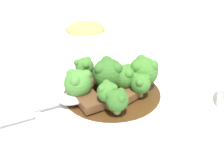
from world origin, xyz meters
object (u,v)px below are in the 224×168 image
main_plate (112,95)px  serving_spoon (63,101)px  broccoli_floret_6 (124,76)px  beef_strip_4 (108,74)px  broccoli_floret_5 (78,83)px  beef_strip_3 (126,79)px  broccoli_floret_0 (85,66)px  broccoli_floret_3 (117,100)px  broccoli_floret_4 (143,71)px  broccoli_floret_7 (108,92)px  beef_strip_0 (120,98)px  side_bowl_appetizer (86,35)px  beef_strip_1 (90,102)px  broccoli_floret_1 (108,73)px  beef_strip_2 (86,85)px  broccoli_floret_2 (140,83)px

main_plate → serving_spoon: 0.09m
main_plate → broccoli_floret_6: bearing=-53.5°
beef_strip_4 → broccoli_floret_5: 0.09m
beef_strip_3 → broccoli_floret_0: 0.08m
broccoli_floret_3 → broccoli_floret_4: broccoli_floret_4 is taller
beef_strip_4 → broccoli_floret_6: broccoli_floret_6 is taller
beef_strip_3 → broccoli_floret_0: (-0.03, 0.07, 0.02)m
beef_strip_4 → beef_strip_3: bearing=-86.2°
serving_spoon → broccoli_floret_4: bearing=-35.5°
broccoli_floret_5 → broccoli_floret_7: size_ratio=1.09×
serving_spoon → beef_strip_0: bearing=-53.9°
broccoli_floret_7 → side_bowl_appetizer: 0.30m
main_plate → beef_strip_0: beef_strip_0 is taller
main_plate → beef_strip_1: (-0.06, 0.01, 0.02)m
beef_strip_3 → broccoli_floret_7: bearing=-170.9°
main_plate → beef_strip_3: 0.04m
beef_strip_1 → broccoli_floret_1: 0.06m
beef_strip_0 → broccoli_floret_5: size_ratio=1.40×
beef_strip_0 → broccoli_floret_6: (0.03, 0.01, 0.02)m
beef_strip_3 → broccoli_floret_1: broccoli_floret_1 is taller
beef_strip_1 → broccoli_floret_0: broccoli_floret_0 is taller
beef_strip_2 → broccoli_floret_7: bearing=-116.5°
beef_strip_4 → broccoli_floret_4: broccoli_floret_4 is taller
broccoli_floret_3 → broccoli_floret_5: bearing=85.7°
broccoli_floret_0 → broccoli_floret_2: broccoli_floret_0 is taller
broccoli_floret_1 → beef_strip_0: bearing=-119.7°
main_plate → broccoli_floret_6: (0.01, -0.02, 0.04)m
broccoli_floret_1 → broccoli_floret_2: broccoli_floret_1 is taller
broccoli_floret_2 → broccoli_floret_6: broccoli_floret_6 is taller
main_plate → broccoli_floret_2: broccoli_floret_2 is taller
beef_strip_1 → broccoli_floret_4: size_ratio=1.05×
beef_strip_0 → broccoli_floret_4: broccoli_floret_4 is taller
broccoli_floret_0 → broccoli_floret_4: size_ratio=0.81×
beef_strip_0 → beef_strip_1: (-0.04, 0.04, 0.00)m
beef_strip_1 → broccoli_floret_1: (0.06, -0.00, 0.03)m
beef_strip_2 → beef_strip_3: bearing=-43.6°
broccoli_floret_1 → broccoli_floret_5: size_ratio=1.18×
beef_strip_0 → beef_strip_4: bearing=45.7°
broccoli_floret_0 → broccoli_floret_3: bearing=-120.1°
beef_strip_0 → broccoli_floret_7: (-0.03, 0.01, 0.02)m
beef_strip_0 → broccoli_floret_7: bearing=161.5°
broccoli_floret_3 → side_bowl_appetizer: (0.22, 0.22, -0.01)m
broccoli_floret_1 → broccoli_floret_5: 0.06m
broccoli_floret_0 → serving_spoon: size_ratio=0.23×
broccoli_floret_0 → broccoli_floret_1: 0.06m
main_plate → broccoli_floret_4: (0.05, -0.04, 0.04)m
broccoli_floret_2 → serving_spoon: size_ratio=0.21×
broccoli_floret_4 → beef_strip_4: bearing=94.5°
broccoli_floret_7 → side_bowl_appetizer: (0.22, 0.20, -0.02)m
beef_strip_2 → broccoli_floret_7: broccoli_floret_7 is taller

